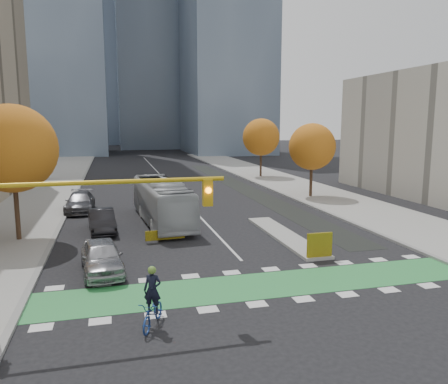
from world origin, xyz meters
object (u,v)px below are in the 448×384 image
parked_car_b (102,221)px  parked_car_a (102,257)px  hazard_board (320,245)px  traffic_signal_west (66,215)px  tree_east_far (261,137)px  tree_west (12,149)px  bus (162,201)px  parked_car_c (80,202)px  tree_east_near (312,147)px  cyclist (153,307)px

parked_car_b → parked_car_a: bearing=-94.1°
hazard_board → parked_car_b: (-11.16, 8.92, -0.06)m
traffic_signal_west → parked_car_b: 14.05m
tree_east_far → parked_car_a: size_ratio=1.66×
tree_west → bus: (9.00, 3.00, -4.07)m
hazard_board → parked_car_b: size_ratio=0.31×
bus → parked_car_c: 8.22m
bus → parked_car_a: size_ratio=2.40×
tree_west → parked_car_a: 9.86m
traffic_signal_west → parked_car_a: size_ratio=1.85×
parked_car_b → parked_car_c: parked_car_c is taller
parked_car_a → parked_car_b: 8.13m
parked_car_c → tree_west: bearing=-107.5°
tree_east_near → cyclist: (-17.16, -23.30, -4.12)m
parked_car_b → traffic_signal_west: bearing=-98.3°
hazard_board → cyclist: size_ratio=0.63×
traffic_signal_west → bus: bearing=72.4°
tree_west → tree_east_near: 26.01m
cyclist → parked_car_a: 6.56m
hazard_board → parked_car_b: bearing=141.3°
cyclist → traffic_signal_west: bearing=-171.9°
hazard_board → parked_car_c: size_ratio=0.27×
parked_car_a → parked_car_c: (-1.99, 15.56, -0.02)m
parked_car_b → tree_west: bearing=-172.0°
parked_car_b → parked_car_c: (-1.84, 7.44, 0.02)m
hazard_board → parked_car_c: (-13.00, 16.36, -0.04)m
tree_east_far → cyclist: bearing=-114.2°
tree_west → parked_car_a: tree_west is taller
hazard_board → tree_west: bearing=154.0°
hazard_board → tree_east_far: 35.13m
cyclist → tree_east_far: bearing=89.7°
tree_east_near → parked_car_b: size_ratio=1.57×
tree_west → tree_east_near: bearing=22.6°
parked_car_a → tree_east_near: bearing=36.0°
hazard_board → parked_car_c: bearing=128.5°
parked_car_b → parked_car_c: bearing=98.8°
tree_east_near → parked_car_b: bearing=-155.1°
tree_west → parked_car_a: bearing=-54.5°
traffic_signal_west → hazard_board: bearing=21.5°
cyclist → tree_east_near: bearing=77.5°
traffic_signal_west → bus: traffic_signal_west is taller
parked_car_a → traffic_signal_west: bearing=-105.3°
bus → parked_car_c: bearing=132.6°
tree_east_near → tree_west: bearing=-157.4°
bus → tree_east_near: bearing=20.5°
tree_east_near → cyclist: tree_east_near is taller
hazard_board → tree_east_near: bearing=65.8°
tree_east_far → cyclist: (-17.66, -39.30, -4.50)m
bus → parked_car_b: 4.63m
tree_east_far → parked_car_a: (-19.51, -33.00, -4.45)m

